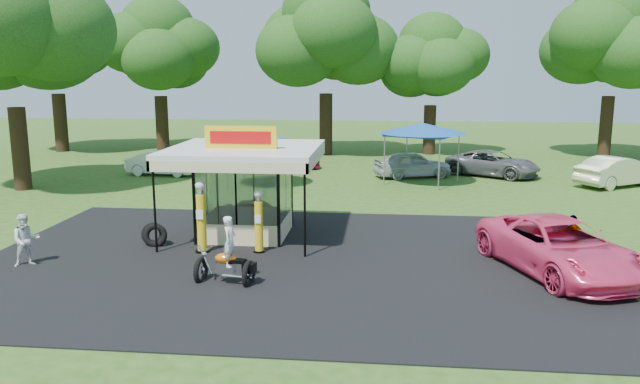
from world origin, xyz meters
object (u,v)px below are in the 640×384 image
at_px(bg_car_b, 282,158).
at_px(bg_car_c, 413,164).
at_px(bg_car_e, 617,171).
at_px(spectator_east_b, 572,240).
at_px(bg_car_a, 163,163).
at_px(motorcycle, 228,257).
at_px(bg_car_d, 493,163).
at_px(tent_east, 423,129).
at_px(kiosk_car, 258,210).
at_px(pink_sedan, 559,247).
at_px(a_frame_sign, 585,263).
at_px(gas_station_kiosk, 246,189).
at_px(gas_pump_left, 201,219).
at_px(spectator_west, 26,240).
at_px(gas_pump_right, 259,223).
at_px(tent_west, 259,138).

xyz_separation_m(bg_car_b, bg_car_c, (8.07, -2.16, 0.05)).
bearing_deg(bg_car_e, bg_car_b, 45.30).
distance_m(spectator_east_b, bg_car_a, 24.56).
height_order(bg_car_a, bg_car_e, bg_car_e).
relative_size(motorcycle, bg_car_c, 0.48).
xyz_separation_m(bg_car_d, bg_car_e, (6.09, -2.68, 0.06)).
bearing_deg(bg_car_d, spectator_east_b, -149.36).
bearing_deg(spectator_east_b, tent_east, -104.23).
bearing_deg(kiosk_car, spectator_east_b, -112.04).
bearing_deg(pink_sedan, a_frame_sign, -64.23).
height_order(gas_station_kiosk, gas_pump_left, gas_station_kiosk).
xyz_separation_m(a_frame_sign, bg_car_d, (0.39, 18.70, 0.21)).
relative_size(spectator_east_b, bg_car_b, 0.33).
bearing_deg(spectator_west, bg_car_e, -1.29).
bearing_deg(kiosk_car, motorcycle, -174.97).
distance_m(spectator_east_b, tent_east, 15.00).
relative_size(gas_pump_right, motorcycle, 1.05).
relative_size(bg_car_b, tent_west, 1.19).
relative_size(spectator_west, bg_car_c, 0.38).
bearing_deg(tent_east, spectator_west, -129.21).
xyz_separation_m(a_frame_sign, pink_sedan, (-0.61, 0.59, 0.30)).
bearing_deg(bg_car_d, bg_car_b, 116.25).
bearing_deg(bg_car_d, a_frame_sign, -149.48).
distance_m(spectator_west, spectator_east_b, 17.41).
bearing_deg(gas_pump_right, tent_west, 101.34).
distance_m(gas_pump_right, a_frame_sign, 10.32).
xyz_separation_m(pink_sedan, bg_car_d, (1.00, 18.11, -0.09)).
height_order(a_frame_sign, tent_east, tent_east).
distance_m(a_frame_sign, bg_car_a, 25.54).
height_order(bg_car_a, bg_car_b, bg_car_b).
bearing_deg(bg_car_c, gas_pump_left, 135.05).
xyz_separation_m(bg_car_b, tent_east, (8.48, -4.04, 2.30)).
xyz_separation_m(motorcycle, pink_sedan, (9.81, 2.01, 0.02)).
xyz_separation_m(gas_pump_left, motorcycle, (1.66, -2.97, -0.39)).
height_order(gas_pump_left, bg_car_d, gas_pump_left).
height_order(gas_station_kiosk, tent_east, gas_station_kiosk).
height_order(kiosk_car, bg_car_b, bg_car_b).
bearing_deg(bg_car_a, bg_car_c, -81.36).
xyz_separation_m(bg_car_e, tent_east, (-10.40, -0.14, 2.20)).
bearing_deg(gas_station_kiosk, pink_sedan, -17.58).
height_order(gas_pump_left, spectator_west, gas_pump_left).
xyz_separation_m(gas_pump_left, pink_sedan, (11.48, -0.95, -0.37)).
distance_m(gas_pump_right, bg_car_a, 17.66).
bearing_deg(gas_pump_left, bg_car_b, 90.97).
bearing_deg(tent_east, kiosk_car, -126.26).
xyz_separation_m(gas_pump_right, bg_car_a, (-8.90, 15.25, -0.37)).
distance_m(bg_car_a, bg_car_d, 19.52).
relative_size(gas_pump_left, kiosk_car, 0.90).
xyz_separation_m(motorcycle, bg_car_d, (10.81, 20.13, -0.08)).
bearing_deg(bg_car_c, pink_sedan, 172.83).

